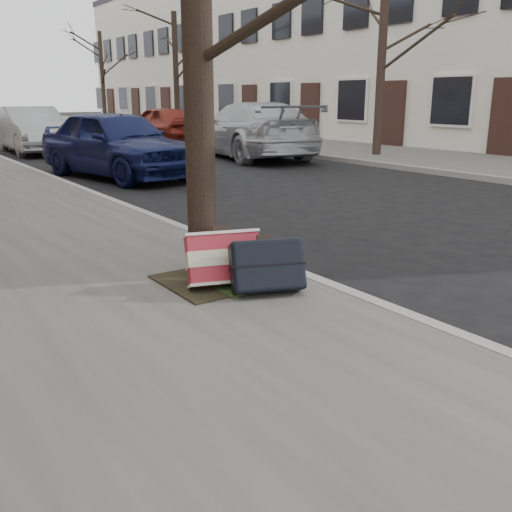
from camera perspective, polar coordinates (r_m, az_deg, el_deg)
ground at (r=5.38m, az=21.64°, el=-3.03°), size 120.00×120.00×0.00m
far_sidewalk at (r=21.56m, az=-0.47°, el=11.52°), size 4.00×70.00×0.12m
house_far at (r=25.71m, az=8.68°, el=19.92°), size 6.70×40.00×7.20m
dirt_patch at (r=4.83m, az=-4.10°, el=-2.42°), size 0.85×0.85×0.02m
suitcase_red at (r=4.64m, az=-3.27°, el=-0.30°), size 0.66×0.49×0.46m
suitcase_navy at (r=4.47m, az=1.12°, el=-0.94°), size 0.66×0.53×0.45m
car_near_front at (r=12.21m, az=-13.71°, el=10.89°), size 2.37×4.32×1.39m
car_near_mid at (r=18.41m, az=-21.47°, el=11.65°), size 1.52×4.10×1.34m
car_far_front at (r=15.79m, az=-0.56°, el=12.48°), size 2.96×5.40×1.48m
car_far_back at (r=21.61m, az=-9.48°, el=12.90°), size 1.79×3.93×1.31m
tree_far_a at (r=15.89m, az=12.44°, el=18.46°), size 0.23×0.23×4.74m
tree_far_b at (r=25.27m, az=-8.01°, el=17.62°), size 0.23×0.23×4.85m
tree_far_c at (r=33.16m, az=-15.09°, el=16.73°), size 0.22×0.22×4.82m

